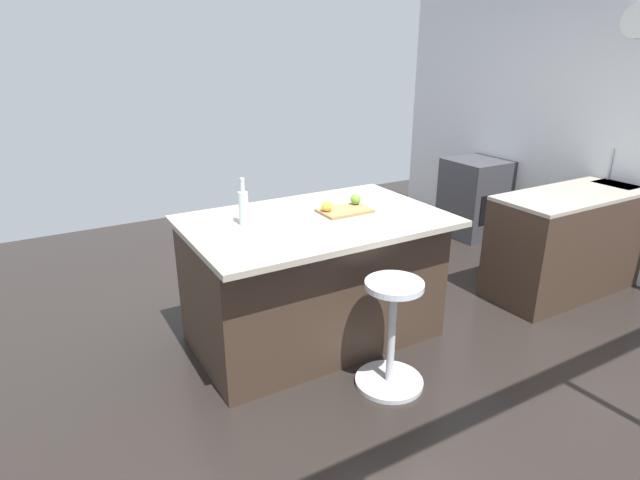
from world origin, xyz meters
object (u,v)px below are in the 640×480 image
apple_green (356,199)px  stool_by_window (391,337)px  cutting_board (345,211)px  kitchen_island (313,278)px  apple_yellow (327,206)px  oven_range (475,198)px  water_bottle (243,207)px

apple_green → stool_by_window: bearing=73.0°
stool_by_window → cutting_board: size_ratio=2.01×
kitchen_island → apple_yellow: bearing=179.9°
oven_range → stool_by_window: oven_range is taller
oven_range → kitchen_island: (2.70, 1.05, 0.05)m
oven_range → stool_by_window: (2.56, 1.81, -0.09)m
oven_range → kitchen_island: size_ratio=0.49×
stool_by_window → oven_range: bearing=-144.8°
apple_yellow → oven_range: bearing=-157.8°
cutting_board → water_bottle: 0.73m
kitchen_island → apple_yellow: apple_yellow is taller
kitchen_island → apple_green: (-0.38, -0.04, 0.53)m
kitchen_island → apple_green: apple_green is taller
apple_green → oven_range: bearing=-156.4°
apple_yellow → water_bottle: bearing=-7.9°
oven_range → apple_green: size_ratio=11.39×
stool_by_window → apple_green: (-0.24, -0.79, 0.66)m
kitchen_island → stool_by_window: kitchen_island is taller
kitchen_island → cutting_board: (-0.24, 0.02, 0.48)m
cutting_board → apple_yellow: apple_yellow is taller
stool_by_window → cutting_board: 0.96m
oven_range → cutting_board: cutting_board is taller
apple_green → kitchen_island: bearing=6.1°
apple_green → water_bottle: water_bottle is taller
stool_by_window → apple_yellow: (0.03, -0.75, 0.66)m
stool_by_window → cutting_board: cutting_board is taller
water_bottle → oven_range: bearing=-162.9°
kitchen_island → apple_green: 0.65m
oven_range → apple_green: (2.32, 1.01, 0.57)m
kitchen_island → stool_by_window: 0.78m
stool_by_window → water_bottle: size_ratio=2.32×
apple_yellow → water_bottle: 0.59m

